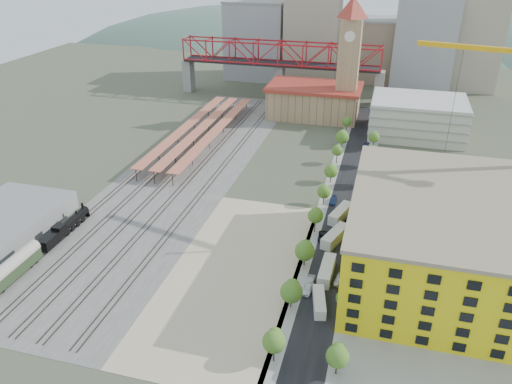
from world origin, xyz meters
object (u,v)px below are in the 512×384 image
(site_trailer_b, at_px, (327,271))
(coach, at_px, (12,269))
(site_trailer_a, at_px, (319,302))
(car_0, at_px, (308,289))
(site_trailer_c, at_px, (335,236))
(construction_building, at_px, (455,239))
(clock_tower, at_px, (350,49))
(locomotive, at_px, (67,226))
(site_trailer_d, at_px, (341,214))

(site_trailer_b, bearing_deg, coach, -162.57)
(site_trailer_a, xyz_separation_m, car_0, (-3.00, 4.04, -0.43))
(coach, relative_size, site_trailer_a, 1.91)
(coach, xyz_separation_m, site_trailer_c, (66.00, 33.79, -1.33))
(construction_building, xyz_separation_m, car_0, (-29.00, -14.34, -8.65))
(site_trailer_c, xyz_separation_m, car_0, (-3.00, -21.36, -0.67))
(clock_tower, xyz_separation_m, construction_building, (34.00, -99.99, -19.29))
(construction_building, relative_size, site_trailer_a, 5.85)
(coach, relative_size, site_trailer_b, 1.61)
(clock_tower, bearing_deg, car_0, -87.50)
(construction_building, bearing_deg, coach, -163.78)
(locomotive, height_order, coach, coach)
(construction_building, height_order, car_0, construction_building)
(coach, xyz_separation_m, site_trailer_b, (66.00, 19.19, -1.36))
(clock_tower, bearing_deg, site_trailer_a, -86.13)
(clock_tower, height_order, locomotive, clock_tower)
(coach, distance_m, site_trailer_d, 80.21)
(construction_building, bearing_deg, site_trailer_b, -163.75)
(coach, bearing_deg, construction_building, 16.22)
(clock_tower, relative_size, site_trailer_a, 6.02)
(coach, bearing_deg, site_trailer_a, 7.24)
(coach, bearing_deg, locomotive, 90.00)
(coach, height_order, site_trailer_b, coach)
(coach, relative_size, car_0, 3.73)
(site_trailer_a, bearing_deg, site_trailer_c, 77.91)
(locomotive, distance_m, site_trailer_a, 67.02)
(site_trailer_a, relative_size, site_trailer_c, 0.83)
(site_trailer_d, bearing_deg, locomotive, -141.63)
(site_trailer_c, bearing_deg, coach, -133.41)
(site_trailer_d, bearing_deg, site_trailer_c, -72.80)
(construction_building, xyz_separation_m, site_trailer_d, (-26.00, 18.80, -7.98))
(clock_tower, distance_m, site_trailer_b, 111.27)
(clock_tower, distance_m, locomotive, 124.42)
(construction_building, distance_m, coach, 96.04)
(locomotive, height_order, site_trailer_a, locomotive)
(site_trailer_b, bearing_deg, site_trailer_d, 91.22)
(locomotive, bearing_deg, site_trailer_a, -9.99)
(clock_tower, distance_m, site_trailer_d, 86.02)
(clock_tower, xyz_separation_m, site_trailer_b, (8.00, -107.57, -27.29))
(construction_building, relative_size, car_0, 11.42)
(clock_tower, height_order, construction_building, clock_tower)
(clock_tower, distance_m, site_trailer_c, 97.22)
(clock_tower, bearing_deg, construction_building, -71.22)
(car_0, bearing_deg, site_trailer_d, 91.00)
(site_trailer_a, bearing_deg, locomotive, 157.92)
(clock_tower, height_order, site_trailer_d, clock_tower)
(site_trailer_a, bearing_deg, coach, 175.15)
(site_trailer_c, bearing_deg, site_trailer_b, -70.52)
(site_trailer_b, relative_size, site_trailer_d, 0.98)
(clock_tower, height_order, car_0, clock_tower)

